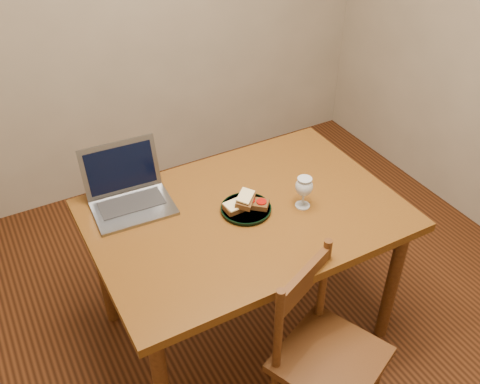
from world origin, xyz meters
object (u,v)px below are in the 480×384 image
table (246,227)px  chair (327,348)px  milk_glass (304,192)px  plate (246,209)px  laptop (127,189)px

table → chair: size_ratio=2.57×
chair → table: bearing=70.5°
table → milk_glass: (0.23, -0.08, 0.16)m
chair → plate: chair is taller
table → milk_glass: size_ratio=8.85×
table → chair: chair is taller
chair → milk_glass: 0.64m
table → plate: 0.09m
plate → milk_glass: 0.25m
plate → table: bearing=-125.7°
laptop → table: bearing=-34.1°
table → chair: 0.61m
table → plate: size_ratio=6.01×
chair → milk_glass: (0.19, 0.49, 0.36)m
plate → laptop: bearing=143.3°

